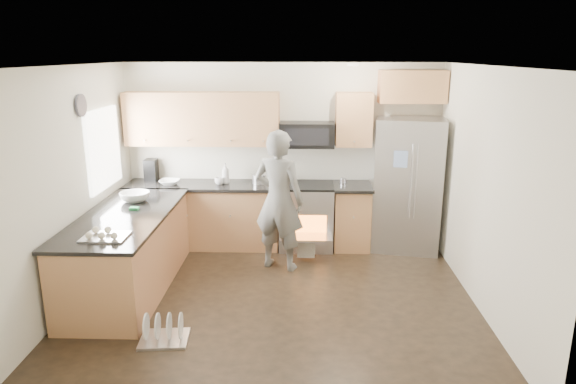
{
  "coord_description": "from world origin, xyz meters",
  "views": [
    {
      "loc": [
        0.32,
        -5.33,
        2.73
      ],
      "look_at": [
        0.13,
        0.5,
        1.14
      ],
      "focal_mm": 32.0,
      "sensor_mm": 36.0,
      "label": 1
    }
  ],
  "objects_px": {
    "stove_range": "(306,201)",
    "person": "(279,201)",
    "dish_rack": "(164,333)",
    "refrigerator": "(407,185)"
  },
  "relations": [
    {
      "from": "refrigerator",
      "to": "person",
      "type": "xyz_separation_m",
      "value": [
        -1.77,
        -0.78,
        -0.03
      ]
    },
    {
      "from": "stove_range",
      "to": "refrigerator",
      "type": "distance_m",
      "value": 1.44
    },
    {
      "from": "stove_range",
      "to": "dish_rack",
      "type": "bearing_deg",
      "value": -118.17
    },
    {
      "from": "stove_range",
      "to": "person",
      "type": "height_order",
      "value": "person"
    },
    {
      "from": "refrigerator",
      "to": "person",
      "type": "bearing_deg",
      "value": -146.3
    },
    {
      "from": "refrigerator",
      "to": "dish_rack",
      "type": "xyz_separation_m",
      "value": [
        -2.81,
        -2.6,
        -0.86
      ]
    },
    {
      "from": "refrigerator",
      "to": "dish_rack",
      "type": "height_order",
      "value": "refrigerator"
    },
    {
      "from": "person",
      "to": "dish_rack",
      "type": "distance_m",
      "value": 2.26
    },
    {
      "from": "stove_range",
      "to": "person",
      "type": "bearing_deg",
      "value": -114.57
    },
    {
      "from": "refrigerator",
      "to": "dish_rack",
      "type": "bearing_deg",
      "value": -127.2
    }
  ]
}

